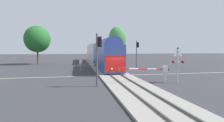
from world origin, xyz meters
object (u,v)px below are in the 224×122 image
crossing_signal_mast (178,61)px  crossing_gate_far (84,62)px  traffic_signal_median (98,51)px  pine_left_background (37,39)px  crossing_gate_near (160,70)px  traffic_signal_far_side (137,50)px  commuter_train (99,53)px  elm_centre_background (117,40)px

crossing_signal_mast → crossing_gate_far: crossing_signal_mast is taller
traffic_signal_median → pine_left_background: (-11.12, 28.64, 2.52)m
crossing_gate_far → crossing_gate_near: bearing=-58.4°
crossing_gate_far → traffic_signal_far_side: bearing=13.3°
commuter_train → crossing_gate_far: (-3.83, -11.55, -1.37)m
traffic_signal_median → pine_left_background: pine_left_background is taller
crossing_gate_near → crossing_signal_mast: crossing_signal_mast is taller
crossing_gate_near → traffic_signal_median: 7.17m
traffic_signal_median → commuter_train: bearing=83.1°
crossing_signal_mast → traffic_signal_far_side: (0.59, 15.39, 1.13)m
commuter_train → traffic_signal_median: commuter_train is taller
crossing_gate_far → pine_left_background: bearing=123.9°
traffic_signal_median → crossing_gate_near: bearing=7.8°
pine_left_background → elm_centre_background: bearing=6.0°
traffic_signal_far_side → pine_left_background: bearing=147.5°
traffic_signal_far_side → crossing_signal_mast: bearing=-92.2°
traffic_signal_median → crossing_gate_far: bearing=93.6°
commuter_train → pine_left_background: pine_left_background is taller
traffic_signal_far_side → traffic_signal_median: bearing=-120.3°
crossing_signal_mast → traffic_signal_far_side: bearing=87.8°
commuter_train → crossing_gate_near: bearing=-81.0°
crossing_gate_far → traffic_signal_far_side: (10.01, 2.37, 2.11)m
traffic_signal_median → elm_centre_background: 32.01m
crossing_signal_mast → traffic_signal_median: (-8.59, -0.31, 1.07)m
commuter_train → crossing_signal_mast: size_ratio=10.28×
crossing_gate_near → traffic_signal_far_side: bearing=80.9°
pine_left_background → elm_centre_background: (19.75, 2.08, 0.14)m
crossing_signal_mast → elm_centre_background: bearing=89.9°
crossing_gate_near → crossing_gate_far: size_ratio=1.01×
crossing_signal_mast → traffic_signal_median: 8.66m
commuter_train → pine_left_background: bearing=165.1°
crossing_gate_near → traffic_signal_median: (-6.80, -0.93, 2.05)m
elm_centre_background → crossing_gate_far: bearing=-118.5°
pine_left_background → crossing_gate_near: bearing=-57.1°
crossing_gate_near → crossing_signal_mast: (1.78, -0.62, 0.98)m
crossing_gate_near → traffic_signal_median: bearing=-172.2°
pine_left_background → elm_centre_background: 19.86m
commuter_train → crossing_gate_near: size_ratio=7.00×
commuter_train → traffic_signal_far_side: commuter_train is taller
pine_left_background → crossing_gate_far: bearing=-56.1°
traffic_signal_far_side → crossing_gate_near: bearing=-99.1°
crossing_gate_near → crossing_signal_mast: bearing=-19.1°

